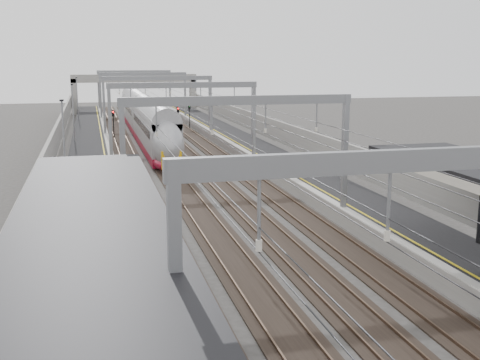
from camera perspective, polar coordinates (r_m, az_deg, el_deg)
platform_left at (r=55.56m, az=-13.92°, el=1.69°), size 4.00×120.00×1.00m
platform_right at (r=57.77m, az=2.16°, el=2.38°), size 4.00×120.00×1.00m
tracks at (r=56.18m, az=-5.71°, el=1.61°), size 11.40×140.00×0.20m
overhead_line at (r=62.03m, az=-6.72°, el=8.17°), size 13.00×140.00×6.60m
canopy_left at (r=13.56m, az=-14.01°, el=-8.15°), size 4.40×30.00×4.24m
overbridge at (r=110.18m, az=-9.97°, el=9.02°), size 22.00×2.20×6.90m
wall_left at (r=55.49m, az=-17.27°, el=2.65°), size 0.30×120.00×3.20m
wall_right at (r=58.57m, az=5.18°, el=3.55°), size 0.30×120.00×3.20m
train at (r=72.89m, az=-8.91°, el=5.40°), size 2.72×49.54×4.30m
signal_green at (r=75.27m, az=-11.92°, el=5.71°), size 0.32×0.32×3.48m
signal_red_near at (r=79.09m, az=-5.89°, el=6.16°), size 0.32×0.32×3.48m
signal_red_far at (r=83.77m, az=-4.82°, el=6.47°), size 0.32×0.32×3.48m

